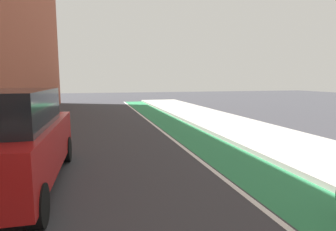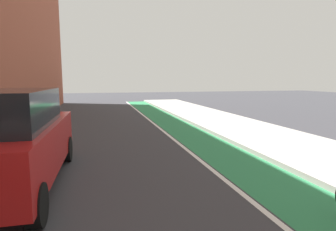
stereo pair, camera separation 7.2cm
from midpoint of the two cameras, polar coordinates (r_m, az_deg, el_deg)
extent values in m
plane|color=#38383D|center=(7.92, -8.71, -8.50)|extent=(75.15, 75.15, 0.00)
cube|color=#2D8451|center=(10.44, 5.34, -4.51)|extent=(1.60, 34.16, 0.00)
cube|color=white|center=(10.17, 0.56, -4.80)|extent=(0.12, 34.16, 0.00)
cube|color=#A8A59E|center=(11.51, 17.06, -3.33)|extent=(3.37, 34.16, 0.14)
cube|color=red|center=(6.29, -30.58, -6.14)|extent=(1.98, 4.50, 0.95)
cube|color=black|center=(5.95, -31.72, 0.88)|extent=(1.72, 2.71, 0.75)
cylinder|color=black|center=(7.82, -20.66, -6.62)|extent=(0.23, 0.66, 0.66)
cylinder|color=black|center=(4.67, -25.80, -16.58)|extent=(0.23, 0.66, 0.66)
camera|label=1|loc=(0.04, -90.32, -0.04)|focal=29.35mm
camera|label=2|loc=(0.04, 89.68, 0.04)|focal=29.35mm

